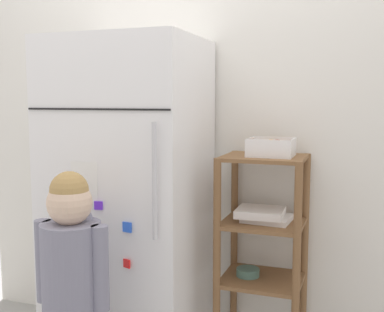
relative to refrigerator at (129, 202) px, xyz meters
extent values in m
cube|color=silver|center=(0.23, 0.33, 0.25)|extent=(2.69, 0.03, 2.11)
cube|color=white|center=(0.00, 0.00, 0.00)|extent=(0.71, 0.60, 1.61)
cube|color=black|center=(0.00, -0.30, 0.47)|extent=(0.70, 0.01, 0.01)
cylinder|color=silver|center=(0.28, -0.32, 0.17)|extent=(0.02, 0.02, 0.49)
cube|color=white|center=(-0.07, -0.30, 0.14)|extent=(0.13, 0.01, 0.19)
cube|color=red|center=(0.14, -0.30, -0.20)|extent=(0.04, 0.02, 0.04)
cube|color=blue|center=(-0.15, -0.30, -0.07)|extent=(0.04, 0.02, 0.04)
cube|color=#6A2EEA|center=(0.00, -0.30, 0.05)|extent=(0.04, 0.01, 0.04)
cube|color=blue|center=(0.14, -0.30, -0.04)|extent=(0.04, 0.01, 0.04)
cylinder|color=gray|center=(0.00, -0.52, -0.18)|extent=(0.24, 0.24, 0.40)
sphere|color=gray|center=(0.00, -0.45, 0.01)|extent=(0.11, 0.11, 0.11)
sphere|color=beige|center=(0.00, -0.52, 0.10)|extent=(0.18, 0.18, 0.18)
sphere|color=tan|center=(0.00, -0.52, 0.15)|extent=(0.15, 0.15, 0.15)
cylinder|color=gray|center=(-0.13, -0.52, -0.15)|extent=(0.07, 0.07, 0.34)
cylinder|color=gray|center=(0.14, -0.52, -0.15)|extent=(0.07, 0.07, 0.34)
cylinder|color=brown|center=(0.47, -0.04, -0.28)|extent=(0.04, 0.04, 1.05)
cylinder|color=brown|center=(0.84, -0.04, -0.28)|extent=(0.04, 0.04, 1.05)
cylinder|color=brown|center=(0.47, 0.28, -0.28)|extent=(0.04, 0.04, 1.05)
cylinder|color=brown|center=(0.84, 0.28, -0.28)|extent=(0.04, 0.04, 1.05)
cube|color=brown|center=(0.66, 0.12, 0.24)|extent=(0.38, 0.34, 0.02)
cube|color=brown|center=(0.66, 0.12, -0.08)|extent=(0.38, 0.34, 0.02)
cube|color=brown|center=(0.66, 0.12, -0.36)|extent=(0.38, 0.34, 0.02)
cube|color=white|center=(0.67, 0.14, -0.06)|extent=(0.24, 0.21, 0.03)
cube|color=white|center=(0.64, 0.12, -0.03)|extent=(0.23, 0.20, 0.04)
cylinder|color=#4C7266|center=(0.58, 0.12, -0.34)|extent=(0.11, 0.11, 0.04)
cube|color=white|center=(0.69, 0.12, 0.25)|extent=(0.21, 0.19, 0.01)
cube|color=white|center=(0.69, 0.03, 0.29)|extent=(0.21, 0.01, 0.08)
cube|color=white|center=(0.69, 0.21, 0.29)|extent=(0.21, 0.01, 0.08)
cube|color=white|center=(0.59, 0.12, 0.29)|extent=(0.01, 0.19, 0.08)
cube|color=white|center=(0.79, 0.12, 0.29)|extent=(0.01, 0.19, 0.08)
sphere|color=#B13D18|center=(0.66, 0.10, 0.28)|extent=(0.06, 0.06, 0.06)
sphere|color=#9A1F0A|center=(0.72, 0.09, 0.29)|extent=(0.08, 0.08, 0.08)
sphere|color=orange|center=(0.68, 0.15, 0.29)|extent=(0.07, 0.07, 0.07)
camera|label=1|loc=(1.08, -2.10, 0.51)|focal=44.37mm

